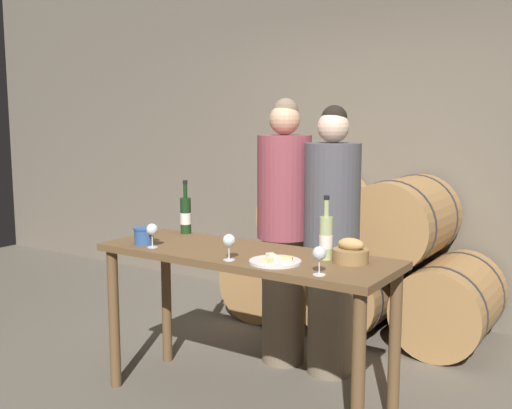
# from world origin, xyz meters

# --- Properties ---
(ground_plane) EXTENTS (10.00, 10.00, 0.00)m
(ground_plane) POSITION_xyz_m (0.00, 0.00, 0.00)
(ground_plane) COLOR #665E51
(stone_wall_back) EXTENTS (10.00, 0.12, 3.20)m
(stone_wall_back) POSITION_xyz_m (0.00, 2.08, 1.60)
(stone_wall_back) COLOR #706656
(stone_wall_back) RESTS_ON ground_plane
(barrel_stack) EXTENTS (2.08, 0.83, 1.20)m
(barrel_stack) POSITION_xyz_m (0.00, 1.55, 0.54)
(barrel_stack) COLOR #A87A47
(barrel_stack) RESTS_ON ground_plane
(tasting_table) EXTENTS (1.70, 0.59, 0.89)m
(tasting_table) POSITION_xyz_m (0.00, 0.00, 0.75)
(tasting_table) COLOR brown
(tasting_table) RESTS_ON ground_plane
(person_left) EXTENTS (0.35, 0.35, 1.75)m
(person_left) POSITION_xyz_m (-0.14, 0.67, 0.89)
(person_left) COLOR #756651
(person_left) RESTS_ON ground_plane
(person_right) EXTENTS (0.35, 0.35, 1.70)m
(person_right) POSITION_xyz_m (0.20, 0.67, 0.86)
(person_right) COLOR #756651
(person_right) RESTS_ON ground_plane
(wine_bottle_red) EXTENTS (0.07, 0.07, 0.34)m
(wine_bottle_red) POSITION_xyz_m (-0.62, 0.25, 1.01)
(wine_bottle_red) COLOR #193819
(wine_bottle_red) RESTS_ON tasting_table
(wine_bottle_white) EXTENTS (0.07, 0.07, 0.34)m
(wine_bottle_white) POSITION_xyz_m (0.45, 0.09, 1.01)
(wine_bottle_white) COLOR #ADBC7F
(wine_bottle_white) RESTS_ON tasting_table
(blue_crock) EXTENTS (0.12, 0.12, 0.10)m
(blue_crock) POSITION_xyz_m (-0.61, -0.15, 0.94)
(blue_crock) COLOR #335693
(blue_crock) RESTS_ON tasting_table
(bread_basket) EXTENTS (0.18, 0.18, 0.13)m
(bread_basket) POSITION_xyz_m (0.59, 0.09, 0.94)
(bread_basket) COLOR olive
(bread_basket) RESTS_ON tasting_table
(cheese_plate) EXTENTS (0.27, 0.27, 0.04)m
(cheese_plate) POSITION_xyz_m (0.28, -0.13, 0.90)
(cheese_plate) COLOR white
(cheese_plate) RESTS_ON tasting_table
(wine_glass_far_left) EXTENTS (0.07, 0.07, 0.14)m
(wine_glass_far_left) POSITION_xyz_m (-0.50, -0.19, 0.99)
(wine_glass_far_left) COLOR white
(wine_glass_far_left) RESTS_ON tasting_table
(wine_glass_left) EXTENTS (0.07, 0.07, 0.14)m
(wine_glass_left) POSITION_xyz_m (0.05, -0.21, 0.99)
(wine_glass_left) COLOR white
(wine_glass_left) RESTS_ON tasting_table
(wine_glass_center) EXTENTS (0.07, 0.07, 0.14)m
(wine_glass_center) POSITION_xyz_m (0.58, -0.22, 0.99)
(wine_glass_center) COLOR white
(wine_glass_center) RESTS_ON tasting_table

